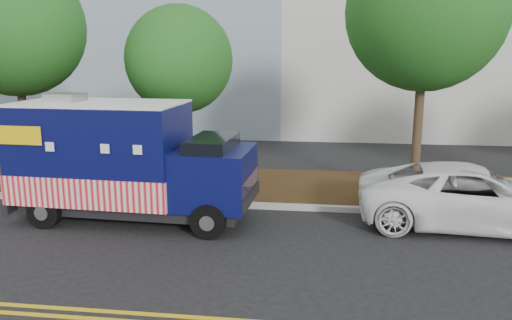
# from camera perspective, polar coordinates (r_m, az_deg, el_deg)

# --- Properties ---
(ground) EXTENTS (120.00, 120.00, 0.00)m
(ground) POSITION_cam_1_polar(r_m,az_deg,el_deg) (12.92, -10.54, -6.94)
(ground) COLOR black
(ground) RESTS_ON ground
(curb) EXTENTS (120.00, 0.18, 0.15)m
(curb) POSITION_cam_1_polar(r_m,az_deg,el_deg) (14.17, -8.83, -4.83)
(curb) COLOR #9E9E99
(curb) RESTS_ON ground
(mulch_strip) EXTENTS (120.00, 4.00, 0.15)m
(mulch_strip) POSITION_cam_1_polar(r_m,az_deg,el_deg) (16.12, -6.77, -2.67)
(mulch_strip) COLOR black
(mulch_strip) RESTS_ON ground
(centerline_near) EXTENTS (120.00, 0.10, 0.01)m
(centerline_near) POSITION_cam_1_polar(r_m,az_deg,el_deg) (9.14, -19.37, -15.83)
(centerline_near) COLOR gold
(centerline_near) RESTS_ON ground
(centerline_far) EXTENTS (120.00, 0.10, 0.01)m
(centerline_far) POSITION_cam_1_polar(r_m,az_deg,el_deg) (8.95, -20.11, -16.53)
(centerline_far) COLOR gold
(centerline_far) RESTS_ON ground
(tree_a) EXTENTS (4.33, 4.33, 7.13)m
(tree_a) POSITION_cam_1_polar(r_m,az_deg,el_deg) (17.87, -25.86, 13.48)
(tree_a) COLOR #38281C
(tree_a) RESTS_ON ground
(tree_b) EXTENTS (3.35, 3.35, 5.64)m
(tree_b) POSITION_cam_1_polar(r_m,az_deg,el_deg) (15.94, -8.79, 11.23)
(tree_b) COLOR #38281C
(tree_b) RESTS_ON ground
(tree_c) EXTENTS (4.35, 4.35, 7.46)m
(tree_c) POSITION_cam_1_polar(r_m,az_deg,el_deg) (14.87, 18.82, 15.74)
(tree_c) COLOR #38281C
(tree_c) RESTS_ON ground
(sign_post) EXTENTS (0.06, 0.06, 2.40)m
(sign_post) POSITION_cam_1_polar(r_m,az_deg,el_deg) (16.08, -23.95, 0.42)
(sign_post) COLOR #473828
(sign_post) RESTS_ON ground
(food_truck) EXTENTS (6.16, 2.56, 3.19)m
(food_truck) POSITION_cam_1_polar(r_m,az_deg,el_deg) (13.02, -15.03, -0.40)
(food_truck) COLOR black
(food_truck) RESTS_ON ground
(white_car) EXTENTS (5.67, 2.97, 1.52)m
(white_car) POSITION_cam_1_polar(r_m,az_deg,el_deg) (13.24, 23.57, -3.86)
(white_car) COLOR white
(white_car) RESTS_ON ground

